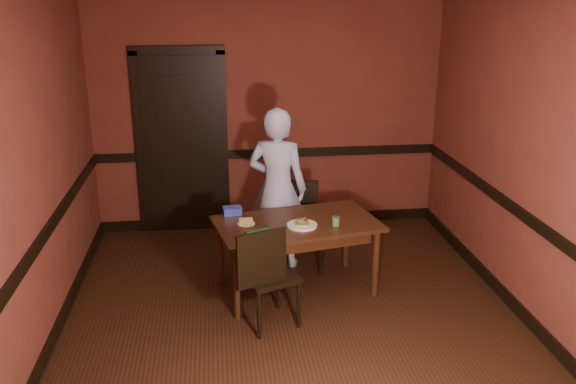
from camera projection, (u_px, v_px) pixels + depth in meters
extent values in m
cube|color=black|center=(293.00, 318.00, 5.35)|extent=(4.00, 4.50, 0.01)
cube|color=maroon|center=(268.00, 115.00, 7.04)|extent=(4.00, 0.02, 2.70)
cube|color=maroon|center=(356.00, 309.00, 2.80)|extent=(4.00, 0.02, 2.70)
cube|color=maroon|center=(36.00, 180.00, 4.69)|extent=(0.02, 4.50, 2.70)
cube|color=maroon|center=(527.00, 162.00, 5.15)|extent=(0.02, 4.50, 2.70)
cube|color=black|center=(269.00, 153.00, 7.17)|extent=(4.00, 0.03, 0.10)
cube|color=black|center=(46.00, 233.00, 4.84)|extent=(0.03, 4.50, 0.10)
cube|color=black|center=(519.00, 212.00, 5.29)|extent=(0.03, 4.50, 0.10)
cube|color=black|center=(269.00, 220.00, 7.43)|extent=(4.00, 0.03, 0.12)
cube|color=black|center=(58.00, 326.00, 5.11)|extent=(0.03, 4.50, 0.12)
cube|color=black|center=(508.00, 298.00, 5.56)|extent=(0.03, 4.50, 0.12)
cube|color=black|center=(182.00, 146.00, 6.99)|extent=(0.85, 0.04, 2.05)
cube|color=black|center=(140.00, 147.00, 6.95)|extent=(0.10, 0.06, 2.15)
cube|color=black|center=(224.00, 144.00, 7.06)|extent=(0.10, 0.06, 2.15)
cube|color=black|center=(177.00, 50.00, 6.66)|extent=(1.05, 0.06, 0.10)
cube|color=#351A0D|center=(297.00, 256.00, 5.75)|extent=(1.62, 1.11, 0.69)
imported|color=#AFBEDE|center=(277.00, 188.00, 6.16)|extent=(0.71, 0.59, 1.65)
cylinder|color=white|center=(302.00, 225.00, 5.54)|extent=(0.28, 0.28, 0.01)
cube|color=#A0824D|center=(302.00, 224.00, 5.53)|extent=(0.13, 0.12, 0.02)
ellipsoid|color=#4A9B2C|center=(302.00, 221.00, 5.52)|extent=(0.12, 0.11, 0.03)
cylinder|color=red|center=(299.00, 219.00, 5.53)|extent=(0.05, 0.05, 0.01)
cylinder|color=red|center=(306.00, 220.00, 5.51)|extent=(0.05, 0.05, 0.01)
cylinder|color=#8AAF62|center=(299.00, 221.00, 5.49)|extent=(0.03, 0.03, 0.01)
cylinder|color=#8AAF62|center=(305.00, 218.00, 5.55)|extent=(0.03, 0.03, 0.01)
cylinder|color=#8AAF62|center=(302.00, 220.00, 5.52)|extent=(0.03, 0.03, 0.01)
cylinder|color=#4A863A|center=(336.00, 222.00, 5.54)|extent=(0.07, 0.07, 0.07)
cylinder|color=silver|center=(336.00, 217.00, 5.53)|extent=(0.07, 0.07, 0.01)
cylinder|color=white|center=(246.00, 224.00, 5.58)|extent=(0.17, 0.17, 0.01)
cube|color=#EEC36F|center=(246.00, 221.00, 5.57)|extent=(0.12, 0.08, 0.04)
cube|color=#3242BA|center=(232.00, 211.00, 5.81)|extent=(0.18, 0.13, 0.07)
cube|color=#3242BA|center=(232.00, 208.00, 5.80)|extent=(0.19, 0.14, 0.01)
cylinder|color=#15551E|center=(258.00, 233.00, 5.31)|extent=(0.24, 0.15, 0.06)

